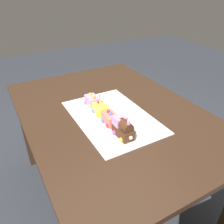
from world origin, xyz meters
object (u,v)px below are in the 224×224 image
(cake_car_caboose_coral, at_px, (111,119))
(cake_car_hopper_bubblegum, at_px, (92,101))
(dining_table, at_px, (112,125))
(birthday_candle, at_px, (100,97))
(cake_locomotive, at_px, (123,128))
(cake_car_tanker_lemon, at_px, (101,109))

(cake_car_caboose_coral, distance_m, cake_car_hopper_bubblegum, 0.24)
(dining_table, distance_m, birthday_candle, 0.22)
(cake_locomotive, distance_m, cake_car_tanker_lemon, 0.25)
(cake_locomotive, xyz_separation_m, cake_car_tanker_lemon, (0.25, 0.00, -0.02))
(cake_locomotive, bearing_deg, cake_car_tanker_lemon, 0.00)
(cake_locomotive, bearing_deg, cake_car_hopper_bubblegum, 0.00)
(dining_table, relative_size, cake_car_tanker_lemon, 14.00)
(birthday_candle, bearing_deg, cake_car_tanker_lemon, 180.00)
(cake_car_tanker_lemon, height_order, cake_car_hopper_bubblegum, same)
(cake_car_caboose_coral, distance_m, birthday_candle, 0.15)
(cake_car_caboose_coral, bearing_deg, cake_locomotive, -180.00)
(birthday_candle, bearing_deg, dining_table, -97.95)
(cake_car_caboose_coral, xyz_separation_m, cake_car_tanker_lemon, (0.12, 0.00, 0.00))
(cake_car_tanker_lemon, height_order, birthday_candle, birthday_candle)
(cake_car_caboose_coral, relative_size, cake_car_tanker_lemon, 1.00)
(cake_car_tanker_lemon, bearing_deg, birthday_candle, -0.00)
(dining_table, relative_size, birthday_candle, 23.99)
(dining_table, height_order, cake_car_hopper_bubblegum, cake_car_hopper_bubblegum)
(cake_car_tanker_lemon, xyz_separation_m, birthday_candle, (0.01, -0.00, 0.07))
(cake_car_caboose_coral, height_order, cake_car_tanker_lemon, same)
(dining_table, xyz_separation_m, cake_car_tanker_lemon, (0.00, 0.07, 0.14))
(birthday_candle, bearing_deg, cake_locomotive, -180.00)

